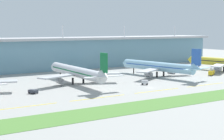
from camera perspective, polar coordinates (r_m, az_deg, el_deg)
name	(u,v)px	position (r m, az deg, el deg)	size (l,w,h in m)	color
ground_plane	(150,88)	(190.49, 5.99, -2.76)	(600.00, 600.00, 0.00)	#9E9E99
terminal_building	(60,53)	(281.09, -8.12, 2.66)	(288.00, 34.00, 32.65)	#6693A8
airliner_near_middle	(77,72)	(203.93, -5.48, -0.31)	(48.72, 71.65, 18.90)	silver
airliner_far_middle	(159,67)	(233.60, 7.27, 0.53)	(48.35, 66.52, 18.90)	#9ED1EA
taxiway_stripe_west	(24,107)	(147.73, -13.57, -5.60)	(28.00, 0.70, 0.04)	yellow
taxiway_stripe_mid_west	(98,98)	(162.04, -2.15, -4.35)	(28.00, 0.70, 0.04)	yellow
taxiway_stripe_centre	(157,91)	(181.67, 7.08, -3.22)	(28.00, 0.70, 0.04)	yellow
taxiway_stripe_mid_east	(206,85)	(205.08, 14.35, -2.26)	(28.00, 0.70, 0.04)	yellow
grass_verge	(199,98)	(166.25, 13.35, -4.24)	(300.00, 18.00, 0.10)	#518438
pushback_tug	(33,91)	(176.15, -12.17, -3.26)	(4.13, 5.01, 1.85)	#333842
baggage_cart	(145,82)	(200.24, 5.12, -1.93)	(3.96, 3.63, 2.48)	silver
fuel_truck	(212,72)	(248.10, 15.23, -0.27)	(7.57, 5.72, 4.95)	gold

